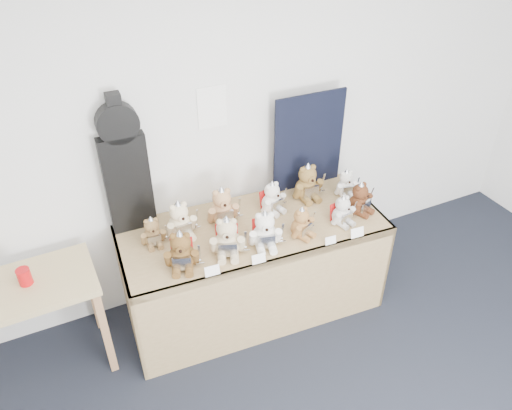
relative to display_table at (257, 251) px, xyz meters
name	(u,v)px	position (x,y,z in m)	size (l,w,h in m)	color
room_shell	(212,107)	(-0.09, 0.51, 0.92)	(6.00, 6.00, 6.00)	white
display_table	(257,251)	(0.00, 0.00, 0.00)	(1.93, 0.91, 0.79)	olive
side_table	(22,302)	(-1.56, 0.15, 0.03)	(0.94, 0.54, 0.77)	tan
guitar_case	(125,167)	(-0.75, 0.44, 0.65)	(0.30, 0.10, 1.00)	black
navy_board	(309,142)	(0.62, 0.39, 0.55)	(0.58, 0.02, 0.77)	black
red_cup	(24,277)	(-1.50, 0.17, 0.21)	(0.08, 0.08, 0.11)	red
teddy_front_far_left	(181,252)	(-0.58, -0.11, 0.29)	(0.25, 0.24, 0.31)	brown
teddy_front_left	(227,238)	(-0.27, -0.12, 0.29)	(0.26, 0.25, 0.32)	#C7B28D
teddy_front_centre	(265,231)	(-0.01, -0.15, 0.29)	(0.25, 0.23, 0.31)	white
teddy_front_right	(302,223)	(0.27, -0.16, 0.27)	(0.21, 0.20, 0.25)	olive
teddy_front_far_right	(343,211)	(0.60, -0.15, 0.27)	(0.21, 0.18, 0.25)	beige
teddy_front_end	(360,199)	(0.78, -0.10, 0.28)	(0.23, 0.21, 0.27)	#512E1C
teddy_back_left	(180,221)	(-0.48, 0.20, 0.29)	(0.25, 0.21, 0.30)	beige
teddy_back_centre_left	(223,208)	(-0.16, 0.22, 0.29)	(0.25, 0.21, 0.31)	tan
teddy_back_centre_right	(272,198)	(0.22, 0.19, 0.27)	(0.22, 0.20, 0.27)	white
teddy_back_right	(307,183)	(0.53, 0.23, 0.29)	(0.26, 0.20, 0.32)	brown
teddy_back_end	(346,184)	(0.82, 0.14, 0.26)	(0.19, 0.16, 0.24)	white
teddy_back_far_left	(153,233)	(-0.68, 0.19, 0.26)	(0.19, 0.16, 0.24)	olive
entry_card_a	(212,271)	(-0.44, -0.27, 0.21)	(0.10, 0.00, 0.07)	white
entry_card_b	(259,259)	(-0.12, -0.29, 0.20)	(0.09, 0.00, 0.07)	white
entry_card_c	(331,240)	(0.40, -0.33, 0.20)	(0.08, 0.00, 0.06)	white
entry_card_d	(357,233)	(0.60, -0.34, 0.21)	(0.10, 0.00, 0.07)	white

